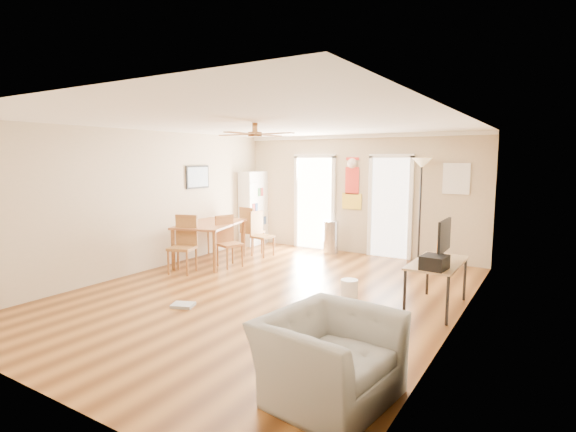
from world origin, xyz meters
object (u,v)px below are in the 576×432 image
Objects in this scene: dining_chair_far at (253,229)px; armchair at (329,357)px; wastebasket_a at (349,289)px; dining_table at (211,243)px; printer at (434,262)px; trash_can at (331,237)px; computer_desk at (436,285)px; dining_chair_right_b at (230,242)px; bookshelf at (254,208)px; torchiere_lamp at (420,211)px; dining_chair_near at (182,245)px; dining_chair_right_a at (263,234)px.

armchair is (4.25, -4.68, -0.13)m from dining_chair_far.
dining_chair_far is at bearing 147.87° from wastebasket_a.
dining_table is 4.62× the size of printer.
dining_chair_far is 1.78m from trash_can.
dining_table is 4.56m from computer_desk.
trash_can is (1.13, 2.12, -0.13)m from dining_chair_right_b.
printer is (4.60, -0.90, 0.35)m from dining_table.
computer_desk is at bearing -5.62° from dining_table.
bookshelf is 2.34m from dining_chair_right_b.
dining_table is at bearing -149.72° from torchiere_lamp.
dining_chair_right_b is 4.01m from computer_desk.
dining_chair_near is 3.26m from wastebasket_a.
dining_table is 1.42× the size of armchair.
bookshelf is 2.15m from trash_can.
dining_chair_right_b is at bearing 167.01° from wastebasket_a.
computer_desk is 4.17× the size of wastebasket_a.
dining_chair_right_b is 0.94m from dining_chair_near.
dining_chair_near reaches higher than dining_chair_right_b.
torchiere_lamp is 1.69× the size of computer_desk.
trash_can is 0.58× the size of computer_desk.
dining_chair_near is at bearing 172.55° from dining_chair_right_a.
dining_table is 1.62× the size of dining_chair_far.
dining_chair_near is at bearing 170.31° from dining_chair_right_b.
computer_desk is (4.49, -1.80, -0.16)m from dining_chair_far.
dining_chair_near is 2.26m from dining_chair_far.
bookshelf reaches higher than dining_chair_right_a.
dining_chair_far is at bearing -157.07° from trash_can.
dining_chair_near is 4.49m from printer.
dining_chair_far is 6.32m from armchair.
printer is (4.49, 0.01, 0.24)m from dining_chair_near.
dining_chair_far reaches higher than wastebasket_a.
dining_chair_right_b is at bearing -7.44° from dining_table.
bookshelf is 4.71m from wastebasket_a.
torchiere_lamp reaches higher than wastebasket_a.
trash_can is 5.97m from armchair.
dining_chair_right_a is at bearing 18.05° from dining_chair_right_b.
dining_chair_far is 0.80× the size of computer_desk.
dining_chair_far is 3.91m from wastebasket_a.
dining_chair_right_a reaches higher than dining_table.
dining_chair_far is (0.45, -0.68, -0.39)m from bookshelf.
dining_chair_right_a is 4.50m from printer.
torchiere_lamp is 2.81m from computer_desk.
printer reaches higher than armchair.
trash_can is at bearing -150.01° from dining_chair_far.
dining_chair_far reaches higher than dining_chair_right_b.
armchair is (0.96, -2.61, 0.22)m from wastebasket_a.
printer is (1.00, -2.99, -0.29)m from torchiere_lamp.
printer is at bearing -17.82° from dining_chair_near.
dining_chair_right_b is 3.29× the size of wastebasket_a.
dining_chair_right_a is 0.45× the size of torchiere_lamp.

